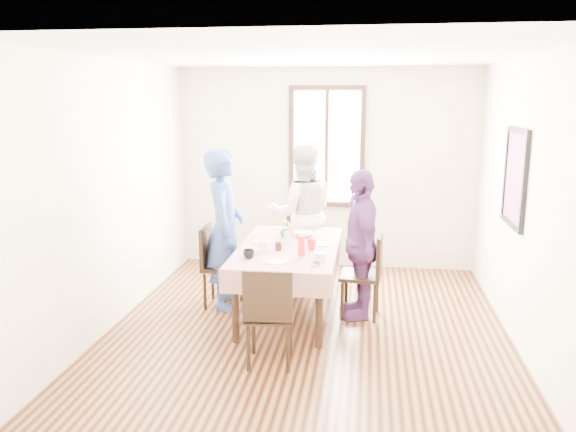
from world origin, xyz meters
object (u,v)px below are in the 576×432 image
object	(u,v)px
person_far	(301,214)
person_right	(359,244)
dining_table	(289,281)
chair_right	(361,275)
chair_far	(302,246)
chair_near	(270,314)
chair_left	(223,266)
person_left	(224,229)

from	to	relation	value
person_far	person_right	bearing A→B (deg)	109.51
dining_table	chair_right	world-z (taller)	chair_right
chair_far	chair_near	bearing A→B (deg)	87.37
chair_near	person_right	size ratio (longest dim) A/B	0.57
chair_left	chair_right	size ratio (longest dim) A/B	1.00
person_left	person_far	xyz separation A→B (m)	(0.75, 0.99, -0.01)
chair_left	person_far	world-z (taller)	person_far
chair_right	person_left	size ratio (longest dim) A/B	0.51
chair_right	person_far	size ratio (longest dim) A/B	0.52
chair_right	person_far	xyz separation A→B (m)	(-0.77, 1.09, 0.42)
chair_near	person_left	world-z (taller)	person_left
chair_left	person_left	bearing A→B (deg)	88.91
chair_left	person_far	xyz separation A→B (m)	(0.77, 0.99, 0.42)
chair_right	person_right	size ratio (longest dim) A/B	0.57
chair_far	chair_near	world-z (taller)	same
chair_left	person_left	distance (m)	0.43
chair_right	chair_far	xyz separation A→B (m)	(-0.77, 1.12, 0.00)
chair_left	person_left	world-z (taller)	person_left
dining_table	chair_far	bearing A→B (deg)	90.00
chair_near	person_far	world-z (taller)	person_far
chair_far	person_left	size ratio (longest dim) A/B	0.51
chair_left	chair_far	size ratio (longest dim) A/B	1.00
chair_right	chair_far	distance (m)	1.35
person_left	person_far	distance (m)	1.24
dining_table	chair_left	xyz separation A→B (m)	(-0.77, 0.16, 0.08)
dining_table	person_left	distance (m)	0.92
dining_table	person_left	world-z (taller)	person_left
chair_right	person_far	world-z (taller)	person_far
chair_near	person_left	xyz separation A→B (m)	(-0.75, 1.33, 0.43)
dining_table	chair_left	bearing A→B (deg)	168.26
chair_far	chair_right	bearing A→B (deg)	121.88
chair_right	chair_near	size ratio (longest dim) A/B	1.00
chair_left	chair_near	bearing A→B (deg)	28.92
dining_table	chair_near	bearing A→B (deg)	-90.00
chair_left	chair_right	xyz separation A→B (m)	(1.54, -0.11, 0.00)
chair_left	chair_far	distance (m)	1.27
chair_left	dining_table	bearing A→B (deg)	77.17
chair_far	person_right	xyz separation A→B (m)	(0.75, -1.12, 0.34)
dining_table	chair_near	distance (m)	1.17
person_right	chair_right	bearing A→B (deg)	78.57
person_right	chair_far	bearing A→B (deg)	-157.64
chair_near	person_far	size ratio (longest dim) A/B	0.52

